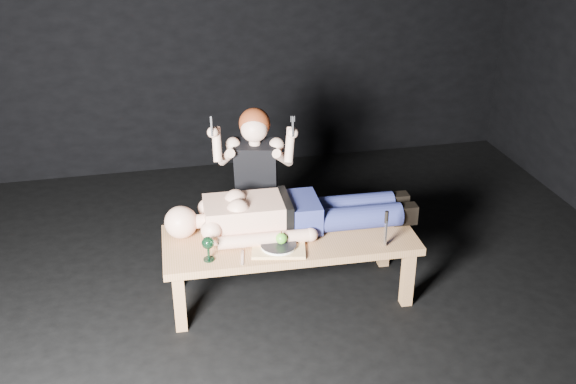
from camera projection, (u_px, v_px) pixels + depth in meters
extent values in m
plane|color=black|center=(317.00, 311.00, 4.38)|extent=(5.00, 5.00, 0.00)
plane|color=black|center=(249.00, 5.00, 5.90)|extent=(5.00, 0.00, 5.00)
cube|color=#A9754E|center=(290.00, 266.00, 4.45)|extent=(1.66, 0.67, 0.45)
cube|color=tan|center=(279.00, 248.00, 4.20)|extent=(0.37, 0.30, 0.02)
cylinder|color=white|center=(279.00, 246.00, 4.19)|extent=(0.26, 0.26, 0.02)
sphere|color=green|center=(281.00, 238.00, 4.19)|extent=(0.07, 0.07, 0.07)
cube|color=#B2B2B7|center=(242.00, 257.00, 4.12)|extent=(0.04, 0.17, 0.01)
cube|color=#B2B2B7|center=(300.00, 248.00, 4.21)|extent=(0.03, 0.17, 0.01)
cube|color=#B2B2B7|center=(292.00, 242.00, 4.29)|extent=(0.13, 0.14, 0.01)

